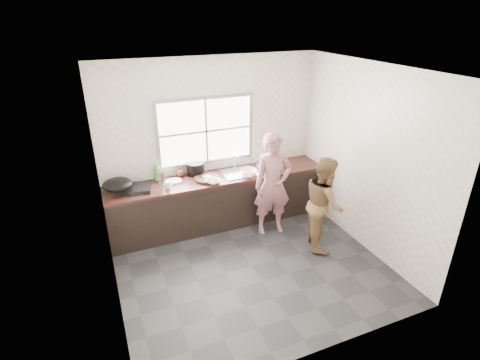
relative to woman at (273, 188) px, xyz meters
name	(u,v)px	position (x,y,z in m)	size (l,w,h in m)	color
floor	(251,266)	(-0.69, -0.74, -0.78)	(3.60, 3.20, 0.01)	#2B2B2D
ceiling	(254,69)	(-0.69, -0.74, 1.93)	(3.60, 3.20, 0.01)	silver
wall_back	(212,142)	(-0.69, 0.87, 0.58)	(3.60, 0.01, 2.70)	silver
wall_left	(103,206)	(-2.49, -0.74, 0.58)	(0.01, 3.20, 2.70)	beige
wall_right	(367,159)	(1.12, -0.74, 0.58)	(0.01, 3.20, 2.70)	beige
wall_front	(325,247)	(-0.69, -2.34, 0.58)	(3.60, 0.01, 2.70)	beige
cabinet	(220,201)	(-0.69, 0.55, -0.36)	(3.60, 0.62, 0.82)	black
countertop	(219,178)	(-0.69, 0.55, 0.07)	(3.60, 0.64, 0.04)	#381C17
sink	(239,173)	(-0.34, 0.55, 0.09)	(0.55, 0.45, 0.02)	silver
faucet	(234,160)	(-0.34, 0.75, 0.24)	(0.02, 0.02, 0.30)	silver
window_frame	(206,131)	(-0.79, 0.85, 0.78)	(1.60, 0.05, 1.10)	#9EA0A5
window_glazing	(206,131)	(-0.79, 0.83, 0.78)	(1.50, 0.01, 1.00)	white
woman	(273,188)	(0.00, 0.00, 0.00)	(0.56, 0.37, 1.54)	#AE6872
person_side	(324,203)	(0.52, -0.64, -0.06)	(0.70, 0.54, 1.43)	brown
cutting_board	(207,178)	(-0.90, 0.51, 0.11)	(0.41, 0.41, 0.04)	black
cleaver	(206,176)	(-0.91, 0.55, 0.13)	(0.18, 0.09, 0.01)	silver
bowl_mince	(213,182)	(-0.86, 0.34, 0.12)	(0.22, 0.22, 0.06)	white
bowl_crabs	(249,173)	(-0.22, 0.43, 0.12)	(0.22, 0.22, 0.07)	white
bowl_held	(248,175)	(-0.27, 0.34, 0.12)	(0.21, 0.21, 0.07)	white
black_pot	(196,168)	(-1.01, 0.78, 0.19)	(0.28, 0.28, 0.20)	black
plate_food	(174,181)	(-1.40, 0.65, 0.10)	(0.24, 0.24, 0.02)	silver
bottle_green	(157,172)	(-1.63, 0.76, 0.25)	(0.12, 0.12, 0.32)	green
bottle_brown_tall	(160,175)	(-1.59, 0.76, 0.18)	(0.08, 0.08, 0.18)	#4A1F12
bottle_brown_short	(180,172)	(-1.27, 0.78, 0.16)	(0.12, 0.12, 0.15)	#501E14
glass_jar	(167,185)	(-1.55, 0.44, 0.14)	(0.08, 0.08, 0.11)	white
burner	(138,188)	(-1.97, 0.56, 0.12)	(0.37, 0.37, 0.06)	black
wok	(117,184)	(-2.25, 0.55, 0.23)	(0.43, 0.43, 0.16)	black
dish_rack	(270,163)	(0.17, 0.46, 0.23)	(0.37, 0.26, 0.27)	white
pot_lid_left	(137,194)	(-2.01, 0.42, 0.09)	(0.24, 0.24, 0.01)	silver
pot_lid_right	(168,182)	(-1.50, 0.66, 0.09)	(0.28, 0.28, 0.01)	silver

